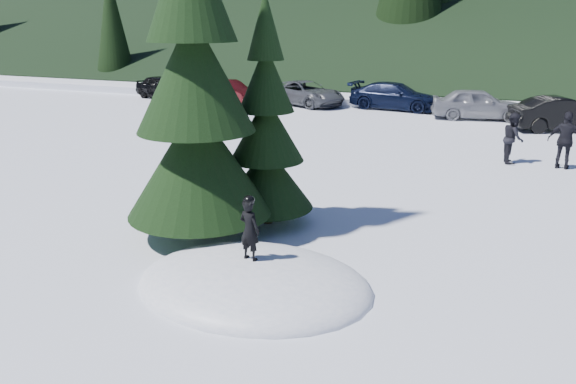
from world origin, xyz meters
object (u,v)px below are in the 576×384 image
at_px(car_2, 305,93).
at_px(car_4, 478,104).
at_px(spruce_short, 267,137).
at_px(car_3, 395,96).
at_px(adult_0, 513,138).
at_px(adult_1, 566,141).
at_px(car_1, 229,92).
at_px(spruce_tall, 195,89).
at_px(child_skier, 250,230).
at_px(car_5, 563,114).
at_px(car_0, 163,87).

height_order(car_2, car_4, car_4).
height_order(spruce_short, car_2, spruce_short).
height_order(car_3, car_4, car_4).
xyz_separation_m(adult_0, car_2, (-11.41, 9.96, -0.17)).
height_order(adult_1, car_1, adult_1).
bearing_deg(spruce_tall, car_4, 77.04).
height_order(spruce_short, child_skier, spruce_short).
bearing_deg(car_5, spruce_short, 131.41).
relative_size(adult_1, car_2, 0.38).
relative_size(child_skier, car_2, 0.23).
xyz_separation_m(spruce_short, car_3, (-1.09, 19.02, -1.38)).
xyz_separation_m(spruce_short, car_2, (-6.19, 18.61, -1.41)).
xyz_separation_m(adult_0, car_4, (-1.88, 8.83, -0.10)).
bearing_deg(car_0, child_skier, -121.44).
distance_m(adult_0, car_4, 9.03).
bearing_deg(spruce_tall, car_3, 90.26).
height_order(car_1, car_2, car_2).
relative_size(adult_0, car_1, 0.43).
height_order(spruce_tall, car_4, spruce_tall).
height_order(adult_0, car_0, adult_0).
bearing_deg(spruce_tall, adult_1, 51.51).
bearing_deg(adult_0, spruce_short, 138.53).
xyz_separation_m(child_skier, car_3, (-2.18, 22.13, -0.33)).
xyz_separation_m(adult_0, car_0, (-20.50, 9.09, -0.14)).
height_order(adult_1, car_2, adult_1).
xyz_separation_m(spruce_tall, car_1, (-9.65, 19.11, -2.66)).
bearing_deg(child_skier, adult_1, -103.60).
height_order(spruce_tall, child_skier, spruce_tall).
height_order(car_0, car_1, car_0).
xyz_separation_m(child_skier, adult_1, (5.75, 11.56, -0.12)).
xyz_separation_m(car_2, car_4, (9.54, -1.12, 0.07)).
distance_m(child_skier, car_1, 23.90).
bearing_deg(car_5, car_3, 43.89).
xyz_separation_m(car_4, car_5, (3.75, -1.74, -0.01)).
distance_m(car_0, car_1, 4.63).
distance_m(spruce_tall, car_3, 20.59).
height_order(spruce_tall, adult_1, spruce_tall).
distance_m(adult_0, car_1, 18.27).
height_order(spruce_tall, car_3, spruce_tall).
xyz_separation_m(spruce_tall, car_4, (4.35, 18.89, -2.56)).
bearing_deg(car_1, spruce_short, -128.20).
bearing_deg(car_5, car_4, 40.84).
height_order(adult_0, car_3, adult_0).
bearing_deg(adult_0, spruce_tall, 137.89).
xyz_separation_m(spruce_short, adult_1, (6.83, 8.45, -1.16)).
bearing_deg(car_0, car_1, -70.06).
distance_m(car_4, car_5, 4.13).
bearing_deg(spruce_short, spruce_tall, -125.54).
xyz_separation_m(car_1, car_4, (14.00, -0.22, 0.09)).
bearing_deg(car_4, car_5, -126.11).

